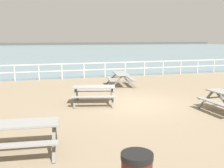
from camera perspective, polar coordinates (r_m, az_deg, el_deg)
name	(u,v)px	position (r m, az deg, el deg)	size (l,w,h in m)	color
ground_plane	(133,106)	(11.46, 4.63, -4.76)	(30.00, 24.00, 0.20)	gray
sea_band	(53,50)	(63.29, -12.68, 7.28)	(142.00, 90.00, 0.01)	gray
distant_shoreline	(46,45)	(106.21, -14.19, 8.26)	(142.00, 6.00, 1.80)	#4C4C47
seaward_railing	(95,67)	(18.65, -3.81, 3.61)	(23.07, 0.07, 1.08)	white
picnic_table_far_right	(22,130)	(6.92, -19.05, -9.44)	(1.95, 1.71, 0.80)	gray
picnic_table_seaward	(94,91)	(11.27, -3.95, -1.44)	(2.11, 1.89, 0.80)	gray
picnic_table_corner	(121,76)	(15.41, 1.87, 1.70)	(1.73, 1.96, 0.80)	gray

